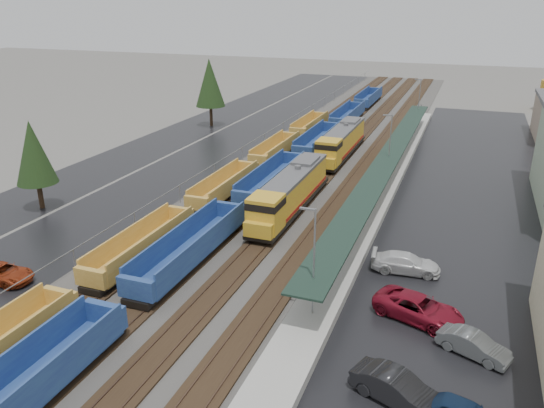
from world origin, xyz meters
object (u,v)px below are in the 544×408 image
Objects in this scene: well_string_yellow at (189,212)px; parked_car_east_a at (397,389)px; locomotive_lead at (290,193)px; parked_car_west_c at (2,273)px; parked_car_east_e at (474,345)px; locomotive_trail at (341,142)px; well_string_blue at (272,180)px; parked_car_east_c at (406,263)px; parked_car_east_b at (419,308)px.

parked_car_east_a is at bearing -38.39° from well_string_yellow.
parked_car_west_c is at bearing -127.82° from locomotive_lead.
parked_car_east_e is at bearing -84.96° from parked_car_west_c.
locomotive_trail is 15.73m from well_string_blue.
locomotive_trail is at bearing 37.87° from parked_car_east_a.
parked_car_east_c is (-1.44, 14.66, -0.07)m from parked_car_east_a.
parked_car_west_c is at bearing 105.48° from parked_car_east_a.
parked_car_east_a is at bearing -95.10° from parked_car_west_c.
parked_car_east_b is at bearing -170.91° from parked_car_east_c.
locomotive_lead is 7.13m from well_string_blue.
well_string_yellow is 15.53× the size of parked_car_east_b.
parked_car_east_e is (33.14, 2.99, 0.01)m from parked_car_west_c.
parked_car_east_b is 1.13× the size of parked_car_east_c.
well_string_yellow is at bearing 72.08° from parked_car_east_a.
parked_car_west_c is (-7.74, -14.65, -0.46)m from well_string_yellow.
parked_car_east_a is (21.74, -17.22, -0.31)m from well_string_yellow.
locomotive_trail is 38.19m from parked_car_east_b.
locomotive_trail reaches higher than well_string_blue.
parked_car_west_c is (-15.74, -20.27, -1.53)m from locomotive_lead.
parked_car_east_a is 1.18× the size of parked_car_east_e.
parked_car_east_e is at bearing -24.66° from well_string_yellow.
parked_car_east_c is (12.30, -29.19, -1.46)m from locomotive_trail.
parked_car_east_b is at bearing -46.22° from locomotive_lead.
well_string_yellow is 23.67m from parked_car_east_b.
locomotive_trail is 0.14× the size of well_string_blue.
well_string_blue is (-4.00, -15.18, -0.98)m from locomotive_trail.
well_string_blue reaches higher than parked_car_east_e.
locomotive_trail is at bearing -20.98° from parked_car_west_c.
well_string_yellow is (-8.00, -5.62, -1.08)m from locomotive_lead.
parked_car_east_c is (12.30, -8.19, -1.46)m from locomotive_lead.
locomotive_lead is 3.08× the size of parked_car_east_b.
locomotive_lead is 3.47× the size of parked_car_east_c.
parked_car_east_b is at bearing -22.12° from well_string_yellow.
well_string_yellow is 27.96m from parked_car_east_e.
well_string_blue is at bearing 52.23° from parked_car_east_a.
locomotive_lead is at bearing 51.50° from parked_car_east_a.
parked_car_east_e is at bearing -47.18° from well_string_blue.
parked_car_east_a is at bearing -161.81° from parked_car_east_b.
locomotive_trail is 31.71m from parked_car_east_c.
locomotive_lead is 20.18m from parked_car_east_b.
parked_car_east_a is 8.32m from parked_car_east_b.
parked_car_east_b reaches higher than parked_car_east_e.
well_string_yellow is 0.73× the size of well_string_blue.
parked_car_west_c is 29.59m from parked_car_east_a.
parked_car_east_e is at bearing -12.90° from parked_car_east_a.
parked_car_west_c is at bearing -117.84° from well_string_yellow.
parked_car_east_a is at bearing -179.69° from parked_car_east_c.
parked_car_east_b is (13.93, -35.53, -1.40)m from locomotive_trail.
locomotive_trail is 3.70× the size of parked_car_west_c.
well_string_yellow reaches higher than parked_car_east_a.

